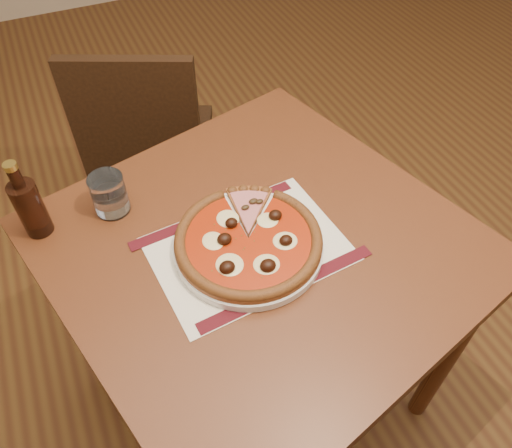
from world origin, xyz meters
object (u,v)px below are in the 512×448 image
(pizza, at_px, (248,240))
(chair_far, at_px, (148,139))
(table, at_px, (260,270))
(plate, at_px, (249,246))
(water_glass, at_px, (109,194))
(bottle, at_px, (30,206))

(pizza, bearing_deg, chair_far, 92.46)
(table, relative_size, plate, 3.24)
(water_glass, height_order, bottle, bottle)
(plate, bearing_deg, bottle, 149.04)
(pizza, height_order, bottle, bottle)
(table, bearing_deg, water_glass, 140.29)
(pizza, height_order, water_glass, water_glass)
(plate, xyz_separation_m, bottle, (-0.38, 0.23, 0.06))
(water_glass, bearing_deg, plate, -44.98)
(chair_far, height_order, water_glass, water_glass)
(pizza, bearing_deg, table, 21.74)
(bottle, bearing_deg, plate, -30.96)
(pizza, bearing_deg, water_glass, 134.98)
(table, xyz_separation_m, water_glass, (-0.26, 0.21, 0.15))
(plate, bearing_deg, table, 21.35)
(plate, relative_size, water_glass, 3.34)
(chair_far, height_order, plate, chair_far)
(water_glass, bearing_deg, bottle, 178.93)
(chair_far, xyz_separation_m, pizza, (0.03, -0.79, 0.31))
(water_glass, bearing_deg, pizza, -45.02)
(water_glass, bearing_deg, chair_far, 71.29)
(chair_far, relative_size, water_glass, 9.15)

